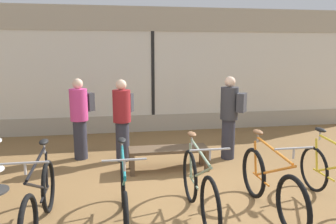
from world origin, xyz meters
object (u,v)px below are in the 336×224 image
bicycle_far_left (40,201)px  customer_mid_floor (230,115)px  customer_by_window (80,116)px  bicycle_right (270,185)px  bicycle_far_right (336,179)px  bicycle_left (124,196)px  customer_near_rack (122,118)px  display_bench (169,152)px  bicycle_center (198,188)px

bicycle_far_left → customer_mid_floor: customer_mid_floor is taller
customer_by_window → customer_mid_floor: bearing=-9.6°
bicycle_right → bicycle_far_right: 0.99m
bicycle_left → bicycle_right: (1.88, -0.01, 0.02)m
bicycle_left → customer_near_rack: bearing=88.4°
customer_mid_floor → customer_near_rack: bearing=173.3°
bicycle_right → display_bench: bicycle_right is taller
display_bench → customer_near_rack: 1.16m
customer_near_rack → customer_mid_floor: size_ratio=0.97×
bicycle_center → customer_by_window: 3.19m
bicycle_left → bicycle_center: (0.94, 0.04, 0.03)m
bicycle_far_right → customer_near_rack: size_ratio=1.09×
bicycle_right → bicycle_far_right: bicycle_right is taller
customer_near_rack → customer_mid_floor: (2.07, -0.24, 0.03)m
bicycle_left → customer_mid_floor: customer_mid_floor is taller
bicycle_far_left → bicycle_right: bearing=-0.8°
bicycle_left → customer_by_window: customer_by_window is taller
bicycle_right → bicycle_center: bearing=176.8°
bicycle_far_right → customer_near_rack: bearing=139.2°
bicycle_far_right → customer_by_window: customer_by_window is taller
bicycle_far_right → display_bench: bearing=139.3°
bicycle_center → customer_near_rack: bearing=109.7°
bicycle_far_right → bicycle_right: bearing=-176.6°
bicycle_center → customer_near_rack: (-0.87, 2.43, 0.45)m
bicycle_far_left → customer_near_rack: 2.70m
bicycle_far_left → bicycle_far_right: 3.85m
bicycle_far_left → display_bench: 2.54m
display_bench → customer_by_window: size_ratio=0.88×
customer_near_rack → bicycle_center: bearing=-70.3°
bicycle_far_right → customer_mid_floor: size_ratio=1.06×
customer_mid_floor → bicycle_center: bearing=-118.8°
customer_by_window → bicycle_far_right: bearing=-36.4°
display_bench → customer_by_window: bearing=149.8°
bicycle_far_left → bicycle_right: 2.86m
bicycle_far_left → bicycle_right: (2.86, -0.04, 0.01)m
bicycle_right → customer_mid_floor: (0.25, 2.24, 0.48)m
customer_near_rack → bicycle_far_left: bearing=-113.2°
bicycle_far_left → customer_by_window: 2.74m
bicycle_left → bicycle_far_right: (2.88, 0.05, 0.01)m
customer_by_window → bicycle_far_left: bearing=-95.0°
bicycle_center → customer_near_rack: 2.61m
bicycle_left → bicycle_center: bearing=2.5°
bicycle_center → customer_mid_floor: bearing=61.2°
bicycle_far_left → customer_near_rack: bearing=66.8°
bicycle_far_right → customer_by_window: 4.52m
bicycle_center → display_bench: bearing=92.8°
customer_mid_floor → customer_by_window: bearing=170.4°
bicycle_left → bicycle_far_left: bearing=178.4°
bicycle_far_left → bicycle_left: size_ratio=1.02×
bicycle_right → bicycle_far_right: bearing=3.4°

